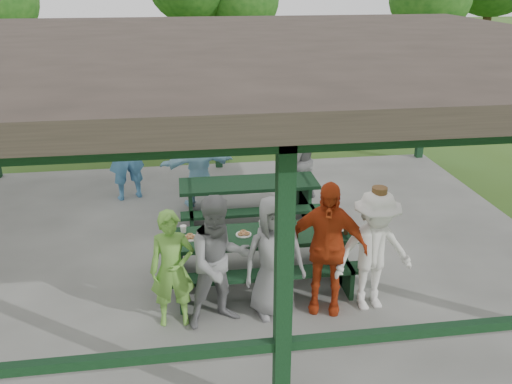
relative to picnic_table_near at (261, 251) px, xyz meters
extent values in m
plane|color=#37561B|center=(-0.20, 1.20, -0.58)|extent=(90.00, 90.00, 0.00)
cube|color=slate|center=(-0.20, 1.20, -0.53)|extent=(10.00, 8.00, 0.10)
cube|color=black|center=(-0.20, -2.60, 1.02)|extent=(0.15, 0.15, 3.00)
cube|color=black|center=(-0.20, 5.00, 1.02)|extent=(0.15, 0.15, 3.00)
cube|color=black|center=(4.60, 5.00, 1.02)|extent=(0.15, 0.15, 3.00)
cube|color=black|center=(-2.60, -2.60, 0.42)|extent=(4.65, 0.10, 0.10)
cube|color=black|center=(-2.60, 5.00, 0.42)|extent=(4.65, 0.10, 0.10)
cube|color=black|center=(2.20, 5.00, 0.42)|extent=(4.65, 0.10, 0.10)
cube|color=black|center=(-0.20, -2.60, 2.42)|extent=(9.80, 0.15, 0.20)
cube|color=black|center=(-0.20, 5.00, 2.42)|extent=(9.80, 0.15, 0.20)
cube|color=#2D2721|center=(-0.20, 1.20, 2.64)|extent=(10.60, 8.60, 0.24)
cube|color=black|center=(0.00, 0.00, 0.24)|extent=(2.63, 0.75, 0.06)
cube|color=black|center=(0.00, -0.56, -0.05)|extent=(2.63, 0.28, 0.05)
cube|color=black|center=(0.00, 0.55, -0.05)|extent=(2.63, 0.28, 0.05)
cube|color=black|center=(-1.13, 0.00, -0.10)|extent=(0.06, 0.70, 0.75)
cube|color=black|center=(1.13, 0.00, -0.10)|extent=(0.06, 0.70, 0.75)
cube|color=black|center=(-1.13, 0.00, -0.25)|extent=(0.06, 1.39, 0.45)
cube|color=black|center=(1.13, 0.00, -0.25)|extent=(0.06, 1.39, 0.45)
cube|color=black|center=(0.09, 2.00, 0.24)|extent=(2.39, 0.75, 0.06)
cube|color=black|center=(0.09, 1.44, -0.05)|extent=(2.39, 0.28, 0.05)
cube|color=black|center=(0.09, 2.55, -0.05)|extent=(2.39, 0.28, 0.05)
cube|color=black|center=(-0.93, 2.00, -0.10)|extent=(0.06, 0.70, 0.75)
cube|color=black|center=(1.11, 2.00, -0.10)|extent=(0.06, 0.70, 0.75)
cube|color=black|center=(-0.93, 2.00, -0.25)|extent=(0.06, 1.39, 0.45)
cube|color=black|center=(1.11, 2.00, -0.25)|extent=(0.06, 1.39, 0.45)
cylinder|color=white|center=(-0.98, 0.00, 0.28)|extent=(0.22, 0.22, 0.01)
torus|color=#9C6037|center=(-1.02, -0.02, 0.30)|extent=(0.10, 0.10, 0.03)
torus|color=#9C6037|center=(-0.94, -0.02, 0.30)|extent=(0.10, 0.10, 0.03)
torus|color=#9C6037|center=(-0.98, 0.04, 0.30)|extent=(0.10, 0.10, 0.03)
cylinder|color=white|center=(-0.25, 0.00, 0.28)|extent=(0.22, 0.22, 0.01)
torus|color=#9C6037|center=(-0.29, -0.02, 0.30)|extent=(0.10, 0.10, 0.03)
torus|color=#9C6037|center=(-0.21, -0.02, 0.30)|extent=(0.10, 0.10, 0.03)
torus|color=#9C6037|center=(-0.25, 0.04, 0.30)|extent=(0.10, 0.10, 0.03)
cylinder|color=white|center=(0.39, 0.00, 0.28)|extent=(0.22, 0.22, 0.01)
torus|color=#9C6037|center=(0.35, -0.02, 0.30)|extent=(0.10, 0.10, 0.03)
torus|color=#9C6037|center=(0.43, -0.02, 0.30)|extent=(0.10, 0.10, 0.03)
torus|color=#9C6037|center=(0.39, 0.04, 0.30)|extent=(0.10, 0.10, 0.03)
cylinder|color=white|center=(1.14, 0.00, 0.28)|extent=(0.22, 0.22, 0.01)
torus|color=#9C6037|center=(1.10, -0.02, 0.30)|extent=(0.10, 0.10, 0.03)
torus|color=#9C6037|center=(1.18, -0.02, 0.30)|extent=(0.10, 0.10, 0.03)
torus|color=#9C6037|center=(1.14, 0.04, 0.30)|extent=(0.10, 0.10, 0.03)
cylinder|color=#381E0F|center=(0.01, -0.18, 0.32)|extent=(0.06, 0.06, 0.10)
cylinder|color=#381E0F|center=(0.26, -0.18, 0.32)|extent=(0.06, 0.06, 0.10)
cylinder|color=#381E0F|center=(0.46, -0.18, 0.32)|extent=(0.06, 0.06, 0.10)
cylinder|color=#381E0F|center=(1.16, -0.18, 0.32)|extent=(0.06, 0.06, 0.10)
cylinder|color=#381E0F|center=(1.25, -0.18, 0.32)|extent=(0.06, 0.06, 0.10)
cone|color=white|center=(-1.07, 0.20, 0.32)|extent=(0.09, 0.09, 0.10)
cone|color=white|center=(0.04, 0.20, 0.32)|extent=(0.09, 0.09, 0.10)
cone|color=white|center=(0.17, 0.20, 0.32)|extent=(0.09, 0.09, 0.10)
cone|color=white|center=(0.85, 0.20, 0.32)|extent=(0.09, 0.09, 0.10)
imported|color=#6AAA3D|center=(-1.22, -0.83, 0.29)|extent=(0.56, 0.37, 1.53)
imported|color=gray|center=(-0.65, -0.90, 0.38)|extent=(0.98, 0.85, 1.72)
imported|color=gray|center=(0.04, -0.79, 0.34)|extent=(0.86, 0.63, 1.63)
imported|color=#B23613|center=(0.71, -0.78, 0.42)|extent=(1.13, 0.74, 1.78)
imported|color=silver|center=(1.33, -0.84, 0.35)|extent=(1.12, 0.72, 1.65)
cylinder|color=brown|center=(1.33, -0.84, 1.11)|extent=(0.35, 0.35, 0.02)
cylinder|color=brown|center=(1.33, -0.84, 1.17)|extent=(0.21, 0.21, 0.11)
imported|color=#95CCE6|center=(-0.74, 2.92, 0.28)|extent=(1.46, 0.69, 1.51)
imported|color=#4683B7|center=(-2.10, 3.41, 0.49)|extent=(0.82, 0.68, 1.92)
imported|color=gray|center=(1.19, 2.96, 0.30)|extent=(0.91, 0.81, 1.55)
imported|color=silver|center=(2.16, 9.04, 0.11)|extent=(5.32, 3.29, 1.38)
cube|color=navy|center=(-2.20, 8.16, 0.17)|extent=(2.86, 1.98, 0.11)
cube|color=navy|center=(-2.38, 7.54, 0.40)|extent=(2.51, 0.78, 0.37)
cube|color=navy|center=(-2.02, 8.79, 0.40)|extent=(2.51, 0.78, 0.37)
cube|color=navy|center=(-3.45, 8.53, 0.40)|extent=(0.42, 1.26, 0.37)
cube|color=navy|center=(-0.95, 7.80, 0.40)|extent=(0.42, 1.26, 0.37)
cylinder|color=black|center=(-3.20, 7.73, -0.22)|extent=(0.72, 0.36, 0.70)
cylinder|color=yellow|center=(-3.20, 7.73, -0.22)|extent=(0.31, 0.27, 0.26)
cylinder|color=black|center=(-2.80, 9.07, -0.22)|extent=(0.72, 0.36, 0.70)
cylinder|color=yellow|center=(-2.80, 9.07, -0.22)|extent=(0.31, 0.27, 0.26)
cylinder|color=black|center=(-1.59, 7.26, -0.22)|extent=(0.72, 0.36, 0.70)
cylinder|color=yellow|center=(-1.59, 7.26, -0.22)|extent=(0.31, 0.27, 0.26)
cylinder|color=black|center=(-1.20, 8.60, -0.22)|extent=(0.72, 0.36, 0.70)
cylinder|color=yellow|center=(-1.20, 8.60, -0.22)|extent=(0.31, 0.27, 0.26)
cube|color=navy|center=(-0.51, 7.67, 0.07)|extent=(0.91, 0.33, 0.07)
cone|color=#F2590C|center=(-3.49, 8.54, 0.49)|extent=(0.12, 0.36, 0.37)
cylinder|color=#2F2013|center=(-7.52, 15.63, 0.62)|extent=(0.36, 0.36, 2.39)
cylinder|color=#2F2013|center=(-0.28, 18.05, 0.87)|extent=(0.36, 0.36, 2.90)
cylinder|color=#2F2013|center=(2.03, 17.79, 0.57)|extent=(0.36, 0.36, 2.29)
cylinder|color=#2F2013|center=(8.84, 14.39, 0.67)|extent=(0.36, 0.36, 2.48)
cylinder|color=#2F2013|center=(12.38, 16.15, 1.08)|extent=(0.36, 0.36, 3.32)
camera|label=1|loc=(-1.04, -6.67, 3.67)|focal=38.00mm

